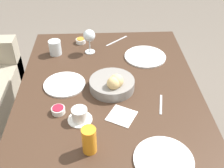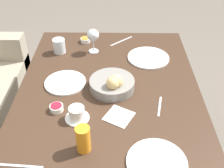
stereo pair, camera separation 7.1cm
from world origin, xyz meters
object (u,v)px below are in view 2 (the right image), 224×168
(plate_near_right, at_px, (148,58))
(coffee_cup, at_px, (77,114))
(plate_far_center, at_px, (65,83))
(knife_silver, at_px, (19,166))
(bread_basket, at_px, (112,84))
(plate_near_left, at_px, (157,162))
(jam_bowl_berry, at_px, (57,108))
(jam_bowl_honey, at_px, (85,40))
(water_tumbler, at_px, (59,46))
(fork_silver, at_px, (121,41))
(spoon_coffee, at_px, (160,106))
(napkin, at_px, (119,116))
(juice_glass, at_px, (83,139))
(wine_glass, at_px, (93,36))

(plate_near_right, bearing_deg, coffee_cup, 144.52)
(plate_far_center, height_order, knife_silver, plate_far_center)
(bread_basket, relative_size, coffee_cup, 2.07)
(plate_near_left, bearing_deg, jam_bowl_berry, 56.04)
(jam_bowl_berry, xyz_separation_m, jam_bowl_honey, (0.68, -0.08, 0.00))
(plate_far_center, bearing_deg, water_tumbler, 14.21)
(coffee_cup, height_order, jam_bowl_berry, coffee_cup)
(bread_basket, distance_m, jam_bowl_honey, 0.55)
(fork_silver, bearing_deg, spoon_coffee, -164.70)
(bread_basket, height_order, plate_near_right, bread_basket)
(plate_far_center, bearing_deg, fork_silver, -33.19)
(coffee_cup, bearing_deg, knife_silver, 143.34)
(napkin, bearing_deg, plate_far_center, 48.63)
(plate_near_right, relative_size, juice_glass, 2.08)
(juice_glass, relative_size, napkin, 0.76)
(bread_basket, bearing_deg, plate_near_left, -158.77)
(plate_near_left, bearing_deg, plate_far_center, 40.30)
(plate_far_center, distance_m, wine_glass, 0.38)
(bread_basket, relative_size, jam_bowl_honey, 3.61)
(juice_glass, height_order, jam_bowl_honey, juice_glass)
(juice_glass, bearing_deg, napkin, -36.93)
(bread_basket, bearing_deg, jam_bowl_honey, 20.16)
(plate_near_left, distance_m, spoon_coffee, 0.34)
(coffee_cup, distance_m, jam_bowl_honey, 0.74)
(juice_glass, distance_m, wine_glass, 0.80)
(coffee_cup, bearing_deg, plate_near_right, -35.48)
(plate_near_left, xyz_separation_m, fork_silver, (1.00, 0.13, -0.00))
(jam_bowl_berry, height_order, napkin, jam_bowl_berry)
(bread_basket, height_order, spoon_coffee, bread_basket)
(wine_glass, distance_m, napkin, 0.63)
(spoon_coffee, bearing_deg, plate_near_right, 2.16)
(fork_silver, xyz_separation_m, spoon_coffee, (-0.66, -0.18, 0.00))
(water_tumbler, distance_m, spoon_coffee, 0.77)
(knife_silver, bearing_deg, coffee_cup, -36.66)
(jam_bowl_berry, bearing_deg, wine_glass, -14.34)
(water_tumbler, bearing_deg, bread_basket, -138.02)
(bread_basket, relative_size, jam_bowl_berry, 3.61)
(coffee_cup, distance_m, spoon_coffee, 0.41)
(plate_near_left, bearing_deg, juice_glass, 77.20)
(fork_silver, bearing_deg, jam_bowl_berry, 155.09)
(coffee_cup, bearing_deg, jam_bowl_berry, 62.12)
(wine_glass, bearing_deg, spoon_coffee, -145.40)
(plate_far_center, height_order, spoon_coffee, plate_far_center)
(bread_basket, xyz_separation_m, fork_silver, (0.53, -0.05, -0.04))
(jam_bowl_berry, bearing_deg, water_tumbler, 7.70)
(juice_glass, distance_m, coffee_cup, 0.19)
(plate_near_left, bearing_deg, fork_silver, 7.32)
(water_tumbler, distance_m, knife_silver, 0.87)
(plate_near_left, relative_size, plate_near_right, 0.95)
(plate_near_left, height_order, spoon_coffee, plate_near_left)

